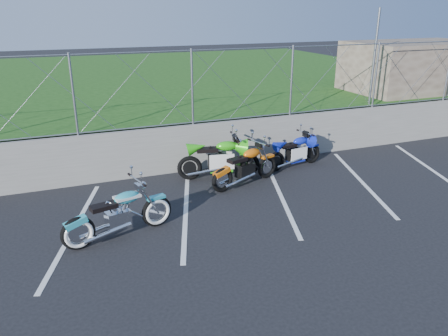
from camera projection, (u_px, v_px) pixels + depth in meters
name	position (u px, v px, depth m)	size (l,w,h in m)	color
ground	(200.00, 230.00, 8.94)	(90.00, 90.00, 0.00)	black
retaining_wall	(158.00, 151.00, 11.78)	(30.00, 0.22, 1.30)	slate
grass_field	(109.00, 90.00, 20.51)	(30.00, 20.00, 1.30)	#1C4512
stone_building	(415.00, 66.00, 16.59)	(5.00, 3.00, 1.80)	brown
chain_link_fence	(155.00, 90.00, 11.21)	(28.00, 0.03, 2.00)	gray
sign_pole	(374.00, 57.00, 13.86)	(0.08, 0.08, 3.00)	gray
parking_lines	(235.00, 202.00, 10.23)	(18.29, 4.31, 0.01)	silver
cruiser_turquoise	(120.00, 216.00, 8.54)	(2.25, 0.78, 1.14)	black
naked_orange	(246.00, 168.00, 11.10)	(2.08, 0.85, 1.07)	black
sportbike_green	(220.00, 160.00, 11.53)	(2.20, 0.78, 1.15)	black
sportbike_blue	(295.00, 153.00, 12.35)	(1.87, 0.67, 0.98)	black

